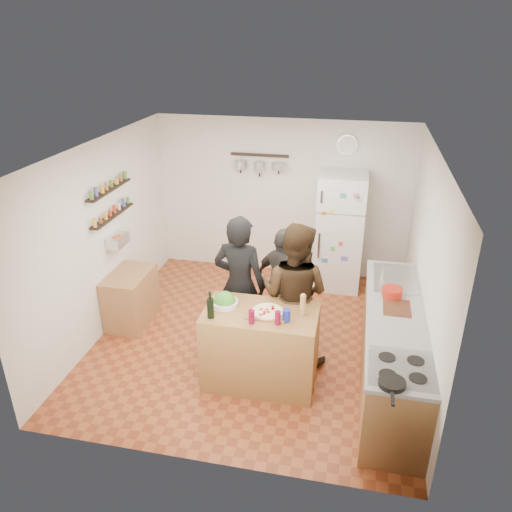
% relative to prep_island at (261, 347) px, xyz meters
% --- Properties ---
extents(room_shell, '(4.20, 4.20, 4.20)m').
position_rel_prep_island_xyz_m(room_shell, '(-0.25, 1.19, 0.79)').
color(room_shell, brown).
rests_on(room_shell, ground).
extents(prep_island, '(1.25, 0.72, 0.91)m').
position_rel_prep_island_xyz_m(prep_island, '(0.00, 0.00, 0.00)').
color(prep_island, olive).
rests_on(prep_island, floor).
extents(pizza_board, '(0.42, 0.34, 0.02)m').
position_rel_prep_island_xyz_m(pizza_board, '(0.08, -0.02, 0.47)').
color(pizza_board, brown).
rests_on(pizza_board, prep_island).
extents(pizza, '(0.34, 0.34, 0.02)m').
position_rel_prep_island_xyz_m(pizza, '(0.08, -0.02, 0.48)').
color(pizza, beige).
rests_on(pizza, pizza_board).
extents(salad_bowl, '(0.30, 0.30, 0.06)m').
position_rel_prep_island_xyz_m(salad_bowl, '(-0.42, 0.05, 0.49)').
color(salad_bowl, silver).
rests_on(salad_bowl, prep_island).
extents(wine_bottle, '(0.08, 0.08, 0.23)m').
position_rel_prep_island_xyz_m(wine_bottle, '(-0.50, -0.22, 0.57)').
color(wine_bottle, black).
rests_on(wine_bottle, prep_island).
extents(wine_glass_near, '(0.06, 0.06, 0.15)m').
position_rel_prep_island_xyz_m(wine_glass_near, '(-0.05, -0.24, 0.53)').
color(wine_glass_near, '#5D0821').
rests_on(wine_glass_near, prep_island).
extents(wine_glass_far, '(0.06, 0.06, 0.15)m').
position_rel_prep_island_xyz_m(wine_glass_far, '(0.22, -0.20, 0.53)').
color(wine_glass_far, maroon).
rests_on(wine_glass_far, prep_island).
extents(pepper_mill, '(0.06, 0.06, 0.20)m').
position_rel_prep_island_xyz_m(pepper_mill, '(0.45, 0.05, 0.56)').
color(pepper_mill, '#B0864A').
rests_on(pepper_mill, prep_island).
extents(salt_canister, '(0.08, 0.08, 0.14)m').
position_rel_prep_island_xyz_m(salt_canister, '(0.30, -0.12, 0.52)').
color(salt_canister, navy).
rests_on(salt_canister, prep_island).
extents(person_left, '(0.69, 0.49, 1.79)m').
position_rel_prep_island_xyz_m(person_left, '(-0.38, 0.57, 0.44)').
color(person_left, black).
rests_on(person_left, floor).
extents(person_center, '(1.01, 0.88, 1.77)m').
position_rel_prep_island_xyz_m(person_center, '(0.30, 0.51, 0.43)').
color(person_center, black).
rests_on(person_center, floor).
extents(person_back, '(0.94, 0.76, 1.49)m').
position_rel_prep_island_xyz_m(person_back, '(0.09, 0.99, 0.29)').
color(person_back, '#2B2926').
rests_on(person_back, floor).
extents(counter_run, '(0.63, 2.63, 0.90)m').
position_rel_prep_island_xyz_m(counter_run, '(1.45, 0.25, -0.01)').
color(counter_run, '#9E7042').
rests_on(counter_run, floor).
extents(stove_top, '(0.60, 0.62, 0.02)m').
position_rel_prep_island_xyz_m(stove_top, '(1.45, -0.70, 0.46)').
color(stove_top, white).
rests_on(stove_top, counter_run).
extents(skillet, '(0.24, 0.24, 0.05)m').
position_rel_prep_island_xyz_m(skillet, '(1.35, -0.97, 0.49)').
color(skillet, black).
rests_on(skillet, stove_top).
extents(sink, '(0.50, 0.80, 0.03)m').
position_rel_prep_island_xyz_m(sink, '(1.45, 1.10, 0.46)').
color(sink, silver).
rests_on(sink, counter_run).
extents(cutting_board, '(0.30, 0.40, 0.02)m').
position_rel_prep_island_xyz_m(cutting_board, '(1.45, 0.38, 0.46)').
color(cutting_board, '#955336').
rests_on(cutting_board, counter_run).
extents(red_bowl, '(0.23, 0.23, 0.10)m').
position_rel_prep_island_xyz_m(red_bowl, '(1.40, 0.65, 0.51)').
color(red_bowl, '#A22012').
rests_on(red_bowl, counter_run).
extents(fridge, '(0.70, 0.68, 1.80)m').
position_rel_prep_island_xyz_m(fridge, '(0.70, 2.55, 0.45)').
color(fridge, white).
rests_on(fridge, floor).
extents(wall_clock, '(0.30, 0.03, 0.30)m').
position_rel_prep_island_xyz_m(wall_clock, '(0.70, 2.88, 1.69)').
color(wall_clock, silver).
rests_on(wall_clock, back_wall).
extents(spice_shelf_lower, '(0.12, 1.00, 0.02)m').
position_rel_prep_island_xyz_m(spice_shelf_lower, '(-2.18, 1.00, 1.04)').
color(spice_shelf_lower, black).
rests_on(spice_shelf_lower, left_wall).
extents(spice_shelf_upper, '(0.12, 1.00, 0.02)m').
position_rel_prep_island_xyz_m(spice_shelf_upper, '(-2.18, 1.00, 1.40)').
color(spice_shelf_upper, black).
rests_on(spice_shelf_upper, left_wall).
extents(produce_basket, '(0.18, 0.35, 0.14)m').
position_rel_prep_island_xyz_m(produce_basket, '(-2.15, 1.00, 0.69)').
color(produce_basket, silver).
rests_on(produce_basket, left_wall).
extents(side_table, '(0.50, 0.80, 0.73)m').
position_rel_prep_island_xyz_m(side_table, '(-1.99, 0.87, -0.09)').
color(side_table, '#AB7D47').
rests_on(side_table, floor).
extents(pot_rack, '(0.90, 0.04, 0.04)m').
position_rel_prep_island_xyz_m(pot_rack, '(-0.60, 2.80, 1.49)').
color(pot_rack, black).
rests_on(pot_rack, back_wall).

